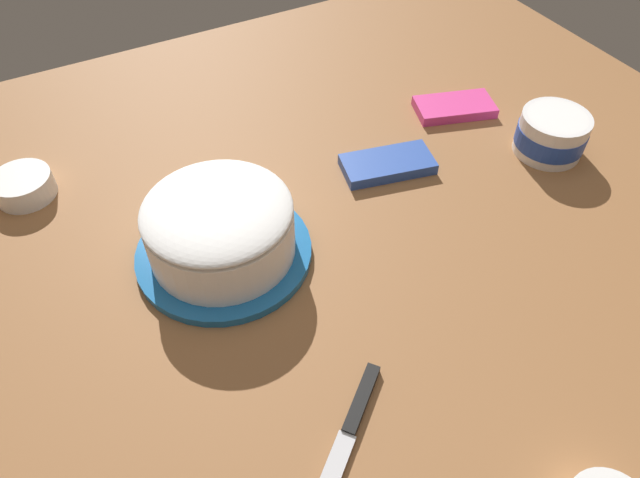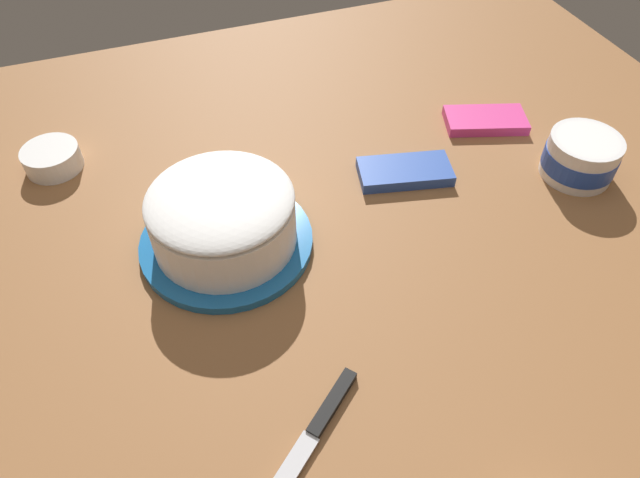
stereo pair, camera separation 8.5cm
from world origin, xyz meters
The scene contains 7 objects.
ground_plane centered at (0.00, 0.00, 0.00)m, with size 1.54×1.54×0.00m, color #936038.
frosted_cake centered at (0.20, -0.10, 0.05)m, with size 0.26×0.26×0.11m.
frosting_tub centered at (-0.41, -0.06, 0.04)m, with size 0.12×0.12×0.07m.
spreading_knife centered at (0.18, 0.23, 0.01)m, with size 0.20×0.16×0.01m.
sprinkle_bowl_orange centered at (0.43, -0.39, 0.02)m, with size 0.10×0.10×0.04m.
candy_box_lower centered at (-0.34, -0.24, 0.01)m, with size 0.15×0.08×0.02m, color #E53D8E.
candy_box_upper centered at (-0.13, -0.16, 0.01)m, with size 0.16×0.08×0.02m, color #2D51B2.
Camera 1 is at (0.34, 0.47, 0.66)m, focal length 32.34 mm.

